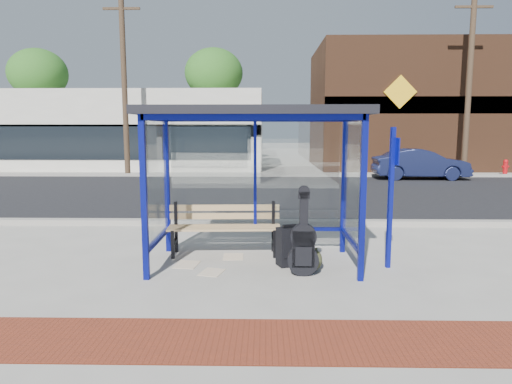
{
  "coord_description": "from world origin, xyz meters",
  "views": [
    {
      "loc": [
        0.16,
        -6.92,
        2.11
      ],
      "look_at": [
        0.03,
        0.2,
        1.11
      ],
      "focal_mm": 32.0,
      "sensor_mm": 36.0,
      "label": 1
    }
  ],
  "objects_px": {
    "suitcase": "(290,247)",
    "guitar_bag": "(303,245)",
    "bench": "(224,225)",
    "parked_car": "(420,164)",
    "fire_hydrant": "(505,167)",
    "backpack": "(313,260)"
  },
  "relations": [
    {
      "from": "bench",
      "to": "fire_hydrant",
      "type": "relative_size",
      "value": 2.62
    },
    {
      "from": "guitar_bag",
      "to": "fire_hydrant",
      "type": "relative_size",
      "value": 1.7
    },
    {
      "from": "bench",
      "to": "parked_car",
      "type": "bearing_deg",
      "value": 55.63
    },
    {
      "from": "bench",
      "to": "parked_car",
      "type": "distance_m",
      "value": 13.65
    },
    {
      "from": "backpack",
      "to": "parked_car",
      "type": "height_order",
      "value": "parked_car"
    },
    {
      "from": "guitar_bag",
      "to": "suitcase",
      "type": "xyz_separation_m",
      "value": [
        -0.17,
        0.47,
        -0.15
      ]
    },
    {
      "from": "backpack",
      "to": "fire_hydrant",
      "type": "distance_m",
      "value": 17.51
    },
    {
      "from": "backpack",
      "to": "bench",
      "type": "bearing_deg",
      "value": 149.7
    },
    {
      "from": "suitcase",
      "to": "backpack",
      "type": "height_order",
      "value": "suitcase"
    },
    {
      "from": "backpack",
      "to": "guitar_bag",
      "type": "bearing_deg",
      "value": -124.46
    },
    {
      "from": "suitcase",
      "to": "backpack",
      "type": "distance_m",
      "value": 0.44
    },
    {
      "from": "guitar_bag",
      "to": "suitcase",
      "type": "height_order",
      "value": "guitar_bag"
    },
    {
      "from": "suitcase",
      "to": "backpack",
      "type": "xyz_separation_m",
      "value": [
        0.33,
        -0.25,
        -0.14
      ]
    },
    {
      "from": "bench",
      "to": "guitar_bag",
      "type": "xyz_separation_m",
      "value": [
        1.23,
        -1.12,
        -0.05
      ]
    },
    {
      "from": "guitar_bag",
      "to": "suitcase",
      "type": "relative_size",
      "value": 1.89
    },
    {
      "from": "bench",
      "to": "fire_hydrant",
      "type": "distance_m",
      "value": 17.68
    },
    {
      "from": "bench",
      "to": "backpack",
      "type": "distance_m",
      "value": 1.69
    },
    {
      "from": "backpack",
      "to": "parked_car",
      "type": "bearing_deg",
      "value": 67.56
    },
    {
      "from": "guitar_bag",
      "to": "parked_car",
      "type": "relative_size",
      "value": 0.32
    },
    {
      "from": "guitar_bag",
      "to": "parked_car",
      "type": "distance_m",
      "value": 14.04
    },
    {
      "from": "suitcase",
      "to": "guitar_bag",
      "type": "bearing_deg",
      "value": -92.01
    },
    {
      "from": "guitar_bag",
      "to": "parked_car",
      "type": "height_order",
      "value": "parked_car"
    }
  ]
}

